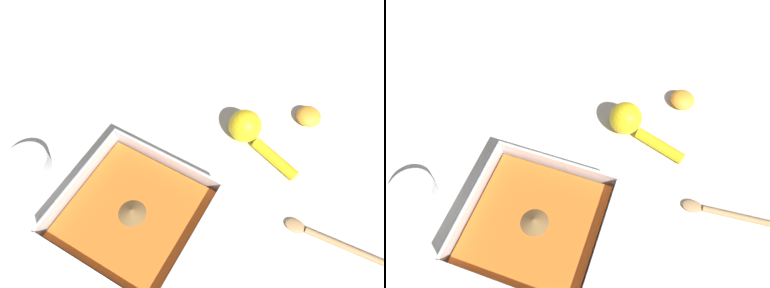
{
  "view_description": "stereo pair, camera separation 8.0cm",
  "coord_description": "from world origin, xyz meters",
  "views": [
    {
      "loc": [
        -0.25,
        0.17,
        0.71
      ],
      "look_at": [
        -0.05,
        -0.19,
        0.03
      ],
      "focal_mm": 35.0,
      "sensor_mm": 36.0,
      "label": 1
    },
    {
      "loc": [
        -0.18,
        0.21,
        0.71
      ],
      "look_at": [
        -0.05,
        -0.19,
        0.03
      ],
      "focal_mm": 35.0,
      "sensor_mm": 36.0,
      "label": 2
    }
  ],
  "objects": [
    {
      "name": "ground_plane",
      "position": [
        0.0,
        0.0,
        0.0
      ],
      "size": [
        4.0,
        4.0,
        0.0
      ],
      "primitive_type": "plane",
      "color": "beige"
    },
    {
      "name": "lemon_half",
      "position": [
        -0.24,
        -0.4,
        0.02
      ],
      "size": [
        0.06,
        0.06,
        0.03
      ],
      "color": "orange",
      "rests_on": "ground_plane"
    },
    {
      "name": "spice_bowl",
      "position": [
        0.23,
        0.01,
        0.02
      ],
      "size": [
        0.09,
        0.09,
        0.04
      ],
      "color": "silver",
      "rests_on": "ground_plane"
    },
    {
      "name": "wooden_spoon",
      "position": [
        -0.38,
        -0.15,
        0.01
      ],
      "size": [
        0.21,
        0.04,
        0.01
      ],
      "rotation": [
        0.0,
        0.0,
        0.08
      ],
      "color": "tan",
      "rests_on": "ground_plane"
    },
    {
      "name": "square_dish",
      "position": [
        -0.03,
        -0.0,
        0.02
      ],
      "size": [
        0.26,
        0.26,
        0.07
      ],
      "color": "silver",
      "rests_on": "ground_plane"
    },
    {
      "name": "lemon_squeezer",
      "position": [
        -0.14,
        -0.29,
        0.03
      ],
      "size": [
        0.18,
        0.1,
        0.07
      ],
      "rotation": [
        0.0,
        0.0,
        5.95
      ],
      "color": "yellow",
      "rests_on": "ground_plane"
    }
  ]
}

